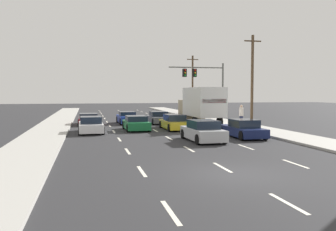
% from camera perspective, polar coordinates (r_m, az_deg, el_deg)
% --- Properties ---
extents(ground_plane, '(140.00, 140.00, 0.00)m').
position_cam_1_polar(ground_plane, '(38.15, -4.48, -1.07)').
color(ground_plane, '#2B2B2D').
extents(sidewalk_right, '(3.12, 80.00, 0.14)m').
position_cam_1_polar(sidewalk_right, '(35.63, 10.39, -1.34)').
color(sidewalk_right, '#B2AFA8').
rests_on(sidewalk_right, ground_plane).
extents(sidewalk_left, '(3.12, 80.00, 0.14)m').
position_cam_1_polar(sidewalk_left, '(32.90, -18.02, -1.86)').
color(sidewalk_left, '#B2AFA8').
rests_on(sidewalk_left, ground_plane).
extents(lane_markings, '(6.94, 62.00, 0.01)m').
position_cam_1_polar(lane_markings, '(34.50, -3.59, -1.55)').
color(lane_markings, silver).
rests_on(lane_markings, ground_plane).
extents(car_maroon, '(2.00, 4.31, 1.12)m').
position_cam_1_polar(car_maroon, '(35.95, -12.52, -0.59)').
color(car_maroon, maroon).
rests_on(car_maroon, ground_plane).
extents(car_white, '(1.97, 4.33, 1.28)m').
position_cam_1_polar(car_white, '(28.62, -12.18, -1.54)').
color(car_white, white).
rests_on(car_white, ground_plane).
extents(car_blue, '(1.93, 4.25, 1.21)m').
position_cam_1_polar(car_blue, '(36.57, -6.52, -0.40)').
color(car_blue, '#1E389E').
rests_on(car_blue, ground_plane).
extents(car_green, '(1.99, 4.05, 1.21)m').
position_cam_1_polar(car_green, '(29.98, -5.10, -1.27)').
color(car_green, '#196B38').
rests_on(car_green, ground_plane).
extents(car_gray, '(1.94, 4.46, 1.22)m').
position_cam_1_polar(car_gray, '(36.76, -1.52, -0.37)').
color(car_gray, slate).
rests_on(car_gray, ground_plane).
extents(car_yellow, '(1.85, 4.40, 1.30)m').
position_cam_1_polar(car_yellow, '(30.39, 1.01, -1.14)').
color(car_yellow, yellow).
rests_on(car_yellow, ground_plane).
extents(car_silver, '(2.02, 4.23, 1.36)m').
position_cam_1_polar(car_silver, '(23.25, 5.57, -2.53)').
color(car_silver, '#B7BABF').
rests_on(car_silver, ground_plane).
extents(box_truck, '(2.71, 7.63, 3.62)m').
position_cam_1_polar(box_truck, '(34.43, 5.24, 1.85)').
color(box_truck, white).
rests_on(box_truck, ground_plane).
extents(car_navy, '(1.89, 4.63, 1.27)m').
position_cam_1_polar(car_navy, '(25.71, 11.80, -2.14)').
color(car_navy, '#141E4C').
rests_on(car_navy, ground_plane).
extents(traffic_signal_mast, '(6.79, 0.69, 6.68)m').
position_cam_1_polar(traffic_signal_mast, '(42.98, 5.26, 6.01)').
color(traffic_signal_mast, '#595B56').
rests_on(traffic_signal_mast, ground_plane).
extents(utility_pole_mid, '(1.80, 0.28, 8.93)m').
position_cam_1_polar(utility_pole_mid, '(37.47, 13.25, 5.81)').
color(utility_pole_mid, brown).
rests_on(utility_pole_mid, ground_plane).
extents(utility_pole_far, '(1.80, 0.28, 8.94)m').
position_cam_1_polar(utility_pole_far, '(56.65, 3.93, 5.13)').
color(utility_pole_far, brown).
rests_on(utility_pole_far, ground_plane).
extents(pedestrian_near_corner, '(0.38, 0.38, 1.88)m').
position_cam_1_polar(pedestrian_near_corner, '(33.31, 11.58, 0.06)').
color(pedestrian_near_corner, '#1E233F').
rests_on(pedestrian_near_corner, sidewalk_right).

